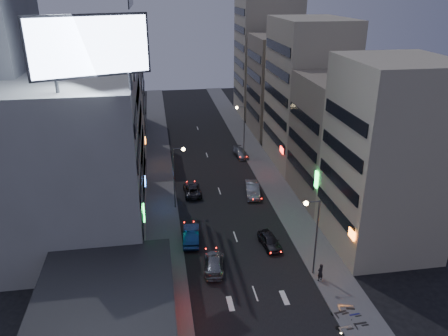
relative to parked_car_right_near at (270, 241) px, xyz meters
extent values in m
plane|color=black|center=(-3.31, -11.46, -0.71)|extent=(180.00, 180.00, 0.00)
cube|color=#4C4C4F|center=(-11.31, 18.54, -0.65)|extent=(4.00, 120.00, 0.12)
cube|color=#4C4C4F|center=(4.69, 18.54, -0.65)|extent=(4.00, 120.00, 0.12)
cube|color=#B0A58A|center=(-17.31, -9.46, 1.09)|extent=(8.00, 12.00, 3.60)
cube|color=black|center=(-16.31, -9.46, 3.04)|extent=(11.00, 13.00, 0.25)
cube|color=black|center=(-12.21, -9.46, 2.39)|extent=(0.12, 4.00, 0.90)
cube|color=#FF1E14|center=(-12.13, -9.46, 2.39)|extent=(0.04, 3.70, 0.70)
cube|color=#A1A19D|center=(-20.31, 8.54, 8.29)|extent=(14.00, 24.00, 18.00)
cube|color=#B0A58A|center=(11.69, -0.96, 9.29)|extent=(10.00, 11.00, 20.00)
cube|color=gray|center=(12.19, 10.54, 7.29)|extent=(11.00, 12.00, 16.00)
cube|color=#B0A58A|center=(11.69, 23.54, 10.29)|extent=(10.00, 14.00, 22.00)
cube|color=#A1A19D|center=(-18.81, 33.54, 9.29)|extent=(11.00, 10.00, 20.00)
cube|color=slate|center=(-19.31, 46.54, 6.79)|extent=(12.00, 10.00, 15.00)
cube|color=gray|center=(12.19, 38.54, 8.29)|extent=(11.00, 12.00, 18.00)
cube|color=#B0A58A|center=(12.69, 52.54, 11.29)|extent=(12.00, 12.00, 24.00)
cylinder|color=#595B60|center=(-19.31, -1.46, 18.04)|extent=(0.30, 0.30, 1.50)
cylinder|color=#595B60|center=(-13.31, -1.46, 18.04)|extent=(0.30, 0.30, 1.50)
cube|color=black|center=(-16.31, -1.46, 20.99)|extent=(9.52, 3.75, 5.00)
cube|color=#BFD2FF|center=(-16.23, -1.67, 20.99)|extent=(9.04, 3.34, 4.60)
cylinder|color=#595B60|center=(2.99, -5.46, 3.41)|extent=(0.16, 0.16, 8.00)
cylinder|color=#595B60|center=(2.29, -5.46, 7.31)|extent=(1.40, 0.10, 0.10)
sphere|color=#FFD88C|center=(1.69, -5.46, 7.21)|extent=(0.44, 0.44, 0.44)
cylinder|color=#595B60|center=(-9.61, 10.54, 3.41)|extent=(0.16, 0.16, 8.00)
cylinder|color=#595B60|center=(-8.91, 10.54, 7.31)|extent=(1.40, 0.10, 0.10)
sphere|color=#FFD88C|center=(-8.31, 10.54, 7.21)|extent=(0.44, 0.44, 0.44)
cylinder|color=#595B60|center=(2.99, 28.54, 3.41)|extent=(0.16, 0.16, 8.00)
cylinder|color=#595B60|center=(2.29, 28.54, 7.31)|extent=(1.40, 0.10, 0.10)
sphere|color=#FFD88C|center=(1.69, 28.54, 7.21)|extent=(0.44, 0.44, 0.44)
imported|color=#2B2A2F|center=(0.00, 0.00, 0.00)|extent=(2.17, 4.34, 1.42)
imported|color=#A8ADB0|center=(0.91, 12.62, 0.12)|extent=(2.40, 5.21, 1.65)
imported|color=#27262B|center=(-7.09, 14.14, -0.04)|extent=(2.28, 4.84, 1.34)
imported|color=#929599|center=(2.11, 26.90, -0.06)|extent=(2.30, 4.63, 1.29)
imported|color=navy|center=(-8.31, 2.34, 0.10)|extent=(2.19, 5.06, 1.62)
imported|color=gray|center=(-6.51, -3.12, -0.01)|extent=(2.74, 5.07, 1.40)
imported|color=black|center=(3.21, -6.67, 0.32)|extent=(0.78, 0.67, 1.82)
camera|label=1|loc=(-11.35, -39.20, 25.59)|focal=35.00mm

